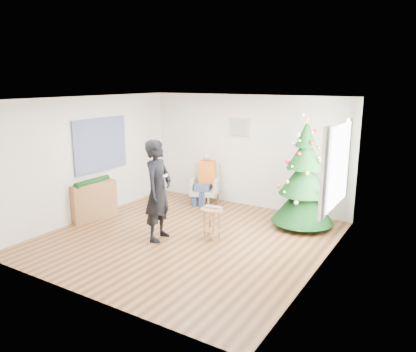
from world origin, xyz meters
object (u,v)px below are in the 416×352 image
Objects in this scene: standing_man at (158,191)px; console at (93,201)px; stool at (212,224)px; christmas_tree at (304,178)px; armchair at (205,190)px.

console is at bearing 75.20° from standing_man.
console reaches higher than stool.
standing_man is at bearing -135.54° from christmas_tree.
armchair is (-1.32, 1.88, 0.03)m from stool.
christmas_tree reaches higher than console.
christmas_tree is 1.19× the size of standing_man.
armchair is at bearing 125.06° from stool.
standing_man is (-0.86, -0.48, 0.63)m from stool.
stool is 0.64× the size of armchair.
stool is at bearing 20.55° from console.
standing_man is at bearing -150.61° from stool.
standing_man reaches higher than stool.
armchair is at bearing 172.69° from christmas_tree.
armchair is (-2.53, 0.32, -0.67)m from christmas_tree.
standing_man is 1.89× the size of console.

